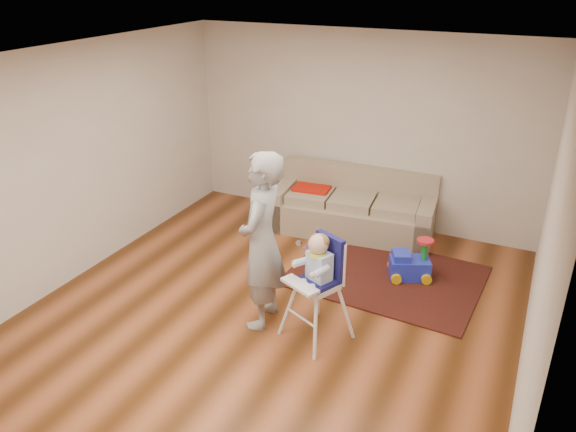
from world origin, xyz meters
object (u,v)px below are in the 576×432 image
at_px(side_table, 281,203).
at_px(toy_ball, 338,269).
at_px(sofa, 353,203).
at_px(high_chair, 317,289).
at_px(adult, 262,242).
at_px(ride_on_toy, 410,258).

distance_m(side_table, toy_ball, 1.86).
bearing_deg(sofa, high_chair, -84.55).
bearing_deg(adult, toy_ball, 153.05).
height_order(ride_on_toy, high_chair, high_chair).
relative_size(sofa, ride_on_toy, 4.54).
bearing_deg(adult, sofa, 168.03).
relative_size(sofa, toy_ball, 15.09).
height_order(sofa, adult, adult).
relative_size(side_table, high_chair, 0.41).
relative_size(high_chair, adult, 0.62).
bearing_deg(toy_ball, sofa, 101.99).
distance_m(toy_ball, adult, 1.52).
xyz_separation_m(side_table, adult, (0.99, -2.44, 0.70)).
relative_size(side_table, adult, 0.25).
height_order(sofa, toy_ball, sofa).
distance_m(sofa, high_chair, 2.51).
bearing_deg(sofa, side_table, 174.76).
bearing_deg(high_chair, adult, -155.98).
bearing_deg(high_chair, side_table, 147.91).
relative_size(ride_on_toy, high_chair, 0.44).
bearing_deg(ride_on_toy, high_chair, -134.35).
bearing_deg(toy_ball, adult, -107.82).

